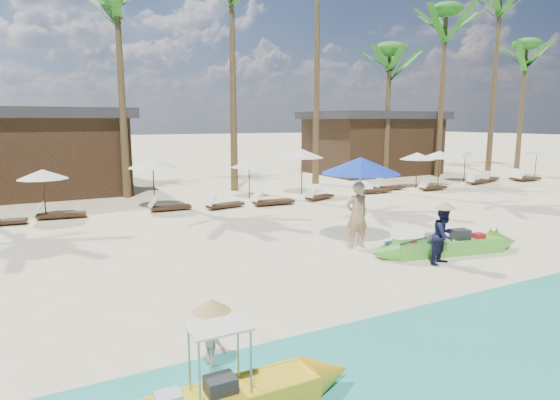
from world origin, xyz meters
TOP-DOWN VIEW (x-y plane):
  - ground at (0.00, 0.00)m, footprint 240.00×240.00m
  - wet_sand_strip at (0.00, -5.00)m, footprint 240.00×4.50m
  - green_canoe at (2.87, -0.00)m, footprint 5.23×1.36m
  - tourist at (1.00, 1.68)m, footprint 0.75×0.53m
  - vendor_green at (2.06, -0.62)m, footprint 0.87×0.75m
  - vendor_yellow at (-5.06, -3.05)m, footprint 0.44×0.63m
  - blue_umbrella at (1.46, 2.18)m, footprint 2.42×2.42m
  - resort_parasol_4 at (-6.98, 10.49)m, footprint 1.83×1.83m
  - lounger_4_right at (-6.58, 10.23)m, footprint 1.86×0.79m
  - resort_parasol_5 at (-2.81, 10.80)m, footprint 2.08×2.08m
  - lounger_5_left at (-2.48, 9.88)m, footprint 1.73×0.60m
  - resort_parasol_6 at (1.80, 11.25)m, footprint 1.81×1.81m
  - lounger_6_left at (-0.27, 9.35)m, footprint 1.80×0.87m
  - lounger_6_right at (1.87, 9.08)m, footprint 1.92×0.68m
  - resort_parasol_7 at (4.69, 11.24)m, footprint 2.22×2.22m
  - lounger_7_left at (4.47, 9.32)m, footprint 1.72×1.02m
  - lounger_7_right at (8.04, 9.73)m, footprint 1.74×0.69m
  - resort_parasol_8 at (11.35, 10.16)m, footprint 1.91×1.91m
  - lounger_8_left at (9.44, 10.28)m, footprint 1.84×0.66m
  - resort_parasol_9 at (12.80, 9.96)m, footprint 1.96×1.96m
  - lounger_9_left at (11.48, 9.13)m, footprint 1.68×0.56m
  - lounger_9_right at (15.65, 9.74)m, footprint 1.70×0.78m
  - resort_parasol_10 at (16.03, 10.98)m, footprint 1.86×1.86m
  - lounger_10_left at (17.34, 10.25)m, footprint 1.88×1.10m
  - lounger_10_right at (19.55, 9.32)m, footprint 1.92×0.67m
  - resort_parasol_11 at (22.52, 10.77)m, footprint 1.77×1.77m
  - lounger_11_left at (19.60, 9.81)m, footprint 1.79×0.67m
  - palm_3 at (-3.36, 14.27)m, footprint 2.08×2.08m
  - palm_4 at (2.15, 14.01)m, footprint 2.08×2.08m
  - palm_6 at (12.84, 14.52)m, footprint 2.08×2.08m
  - palm_7 at (16.57, 13.68)m, footprint 2.08×2.08m
  - palm_8 at (21.07, 13.33)m, footprint 2.08×2.08m
  - palm_9 at (26.21, 14.81)m, footprint 2.08×2.08m
  - pavilion_west at (-8.00, 17.50)m, footprint 10.80×6.60m
  - pavilion_east at (14.00, 17.50)m, footprint 8.80×6.60m

SIDE VIEW (x-z plane):
  - ground at x=0.00m, z-range 0.00..0.00m
  - wet_sand_strip at x=0.00m, z-range 0.00..0.01m
  - lounger_9_right at x=15.65m, z-range -0.09..0.46m
  - lounger_7_left at x=4.47m, z-range -0.09..0.47m
  - lounger_9_left at x=11.48m, z-range -0.09..0.47m
  - lounger_7_right at x=8.04m, z-range -0.10..0.48m
  - lounger_5_left at x=-2.48m, z-range -0.10..0.49m
  - lounger_6_left at x=-0.27m, z-range -0.10..0.49m
  - lounger_11_left at x=19.60m, z-range -0.10..0.50m
  - lounger_10_left at x=17.34m, z-range -0.10..0.51m
  - lounger_4_right at x=-6.58m, z-range -0.10..0.51m
  - lounger_8_left at x=9.44m, z-range -0.10..0.51m
  - lounger_6_right at x=1.87m, z-range -0.11..0.54m
  - lounger_10_right at x=19.55m, z-range -0.11..0.54m
  - green_canoe at x=2.87m, z-range -0.11..0.56m
  - vendor_yellow at x=-5.06m, z-range 0.18..1.06m
  - vendor_green at x=2.06m, z-range 0.00..1.52m
  - tourist at x=1.00m, z-range 0.00..1.95m
  - resort_parasol_11 at x=22.52m, z-range 0.73..2.56m
  - resort_parasol_6 at x=1.80m, z-range 0.75..2.61m
  - resort_parasol_4 at x=-6.98m, z-range 0.76..2.64m
  - resort_parasol_10 at x=16.03m, z-range 0.77..2.69m
  - resort_parasol_8 at x=11.35m, z-range 0.79..2.76m
  - resort_parasol_9 at x=12.80m, z-range 0.81..2.84m
  - resort_parasol_5 at x=-2.81m, z-range 0.86..3.00m
  - resort_parasol_7 at x=4.69m, z-range 0.92..3.20m
  - pavilion_west at x=-8.00m, z-range 0.04..4.34m
  - pavilion_east at x=14.00m, z-range 0.05..4.35m
  - blue_umbrella at x=1.46m, z-range 1.05..3.66m
  - palm_6 at x=12.84m, z-range 2.79..11.31m
  - palm_9 at x=26.21m, z-range 3.14..12.97m
  - palm_3 at x=-3.36m, z-range 3.32..13.83m
  - palm_7 at x=16.57m, z-range 3.46..14.53m
  - palm_4 at x=2.15m, z-range 3.60..15.30m
  - palm_8 at x=21.07m, z-range 3.83..16.53m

